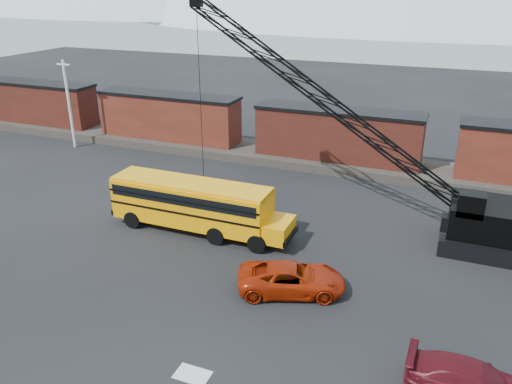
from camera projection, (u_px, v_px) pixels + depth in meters
ground at (224, 314)px, 23.27m from camera, size 160.00×160.00×0.00m
gravel_berm at (336, 162)px, 41.93m from camera, size 120.00×5.00×0.70m
boxcar_west_far at (36, 102)px, 52.00m from camera, size 13.70×3.10×4.17m
boxcar_west_near at (169, 116)px, 46.50m from camera, size 13.70×3.10×4.17m
boxcar_mid at (338, 134)px, 40.99m from camera, size 13.70×3.10×4.17m
utility_pole at (69, 103)px, 45.29m from camera, size 1.40×0.24×8.00m
snow_patch at (192, 375)px, 19.67m from camera, size 1.40×0.90×0.02m
school_bus at (196, 204)px, 30.43m from camera, size 11.65×2.65×3.19m
red_pickup at (292, 279)px, 24.72m from camera, size 5.85×4.17×1.48m
maroon_suv at (473, 382)px, 18.38m from camera, size 4.87×2.09×1.40m
crawler_crane at (345, 115)px, 29.27m from camera, size 21.54×4.20×13.72m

